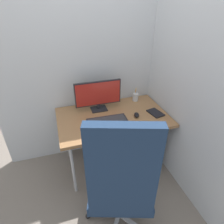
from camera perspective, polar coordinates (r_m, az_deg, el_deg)
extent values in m
plane|color=slate|center=(2.60, 0.23, -14.52)|extent=(8.00, 8.00, 0.00)
cube|color=silver|center=(2.25, -2.99, 19.39)|extent=(2.48, 0.04, 2.80)
cube|color=silver|center=(2.00, 20.40, 16.12)|extent=(0.04, 2.02, 2.80)
cube|color=#996B42|center=(2.15, 0.27, -1.54)|extent=(1.21, 0.74, 0.03)
cylinder|color=#B2B5BA|center=(2.10, -11.40, -16.14)|extent=(0.03, 0.03, 0.68)
cylinder|color=#B2B5BA|center=(2.35, 14.73, -10.33)|extent=(0.03, 0.03, 0.68)
cylinder|color=#B2B5BA|center=(2.52, -13.13, -6.86)|extent=(0.03, 0.03, 0.68)
cylinder|color=#B2B5BA|center=(2.74, 8.80, -2.95)|extent=(0.03, 0.03, 0.68)
sphere|color=black|center=(2.14, -7.08, -28.12)|extent=(0.05, 0.05, 0.05)
cube|color=#B2B5BA|center=(2.09, -2.54, -27.79)|extent=(0.30, 0.13, 0.03)
cube|color=#B2B5BA|center=(2.05, 6.08, -29.93)|extent=(0.20, 0.27, 0.03)
sphere|color=black|center=(2.24, 8.90, -24.33)|extent=(0.05, 0.05, 0.05)
cube|color=#B2B5BA|center=(2.14, 5.71, -25.79)|extent=(0.30, 0.12, 0.03)
sphere|color=black|center=(2.28, -0.52, -22.18)|extent=(0.05, 0.05, 0.05)
cube|color=#B2B5BA|center=(2.17, 0.72, -24.61)|extent=(0.04, 0.30, 0.03)
cylinder|color=#B2B5BA|center=(1.94, 2.24, -25.07)|extent=(0.04, 0.04, 0.34)
cube|color=navy|center=(1.76, 2.39, -21.26)|extent=(0.63, 0.61, 0.09)
cube|color=navy|center=(1.28, 3.01, -18.03)|extent=(0.45, 0.21, 0.77)
cube|color=#9EA0A5|center=(2.49, 7.99, -7.49)|extent=(0.44, 0.45, 0.63)
cube|color=#262628|center=(2.26, 10.62, -8.41)|extent=(0.22, 0.01, 0.02)
cube|color=black|center=(2.27, -3.88, 0.92)|extent=(0.18, 0.14, 0.01)
cube|color=black|center=(2.26, -3.98, 1.83)|extent=(0.04, 0.02, 0.06)
cube|color=black|center=(2.19, -4.14, 5.54)|extent=(0.53, 0.02, 0.29)
cube|color=#B2261E|center=(2.18, -4.05, 5.38)|extent=(0.50, 0.01, 0.26)
cube|color=black|center=(2.06, -1.44, -2.51)|extent=(0.43, 0.18, 0.02)
cube|color=#333338|center=(2.05, -1.45, -2.28)|extent=(0.40, 0.14, 0.00)
ellipsoid|color=black|center=(2.14, 7.27, -0.85)|extent=(0.08, 0.10, 0.04)
cylinder|color=silver|center=(2.46, 6.95, 4.40)|extent=(0.07, 0.07, 0.10)
cylinder|color=#B2B5BA|center=(2.44, 6.85, 5.44)|extent=(0.03, 0.01, 0.10)
cylinder|color=#B2B5BA|center=(2.44, 7.19, 5.48)|extent=(0.03, 0.01, 0.10)
torus|color=#333338|center=(2.46, 6.96, 4.61)|extent=(0.04, 0.04, 0.01)
cylinder|color=orange|center=(2.45, 6.87, 5.56)|extent=(0.02, 0.02, 0.14)
cube|color=black|center=(2.24, 12.70, -0.25)|extent=(0.16, 0.21, 0.02)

